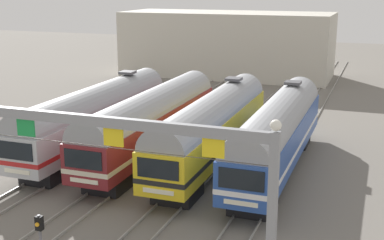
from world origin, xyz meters
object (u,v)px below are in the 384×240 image
commuter_train_yellow (212,125)px  catenary_gantry (69,143)px  commuter_train_stainless (97,115)px  commuter_train_maroon (152,120)px  yard_signal_mast (40,234)px  commuter_train_blue (278,132)px

commuter_train_yellow → catenary_gantry: catenary_gantry is taller
commuter_train_stainless → commuter_train_maroon: commuter_train_stainless is taller
commuter_train_stainless → catenary_gantry: catenary_gantry is taller
commuter_train_yellow → yard_signal_mast: bearing=-97.8°
commuter_train_yellow → catenary_gantry: bearing=-99.2°
commuter_train_stainless → catenary_gantry: (6.53, -13.50, 2.45)m
commuter_train_maroon → commuter_train_blue: bearing=0.0°
commuter_train_yellow → commuter_train_stainless: bearing=180.0°
catenary_gantry → yard_signal_mast: (0.00, -2.45, -3.16)m
commuter_train_maroon → commuter_train_blue: 8.70m
catenary_gantry → yard_signal_mast: bearing=-90.0°
commuter_train_stainless → commuter_train_maroon: bearing=-0.1°
commuter_train_stainless → catenary_gantry: bearing=-64.2°
commuter_train_stainless → catenary_gantry: size_ratio=0.99×
commuter_train_stainless → commuter_train_maroon: 4.35m
commuter_train_maroon → yard_signal_mast: 16.10m
commuter_train_stainless → commuter_train_blue: size_ratio=1.00×
yard_signal_mast → commuter_train_blue: bearing=67.7°
commuter_train_maroon → catenary_gantry: size_ratio=0.99×
commuter_train_maroon → commuter_train_yellow: 4.35m
commuter_train_maroon → commuter_train_yellow: size_ratio=1.00×
commuter_train_blue → yard_signal_mast: (-6.53, -15.95, -0.71)m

